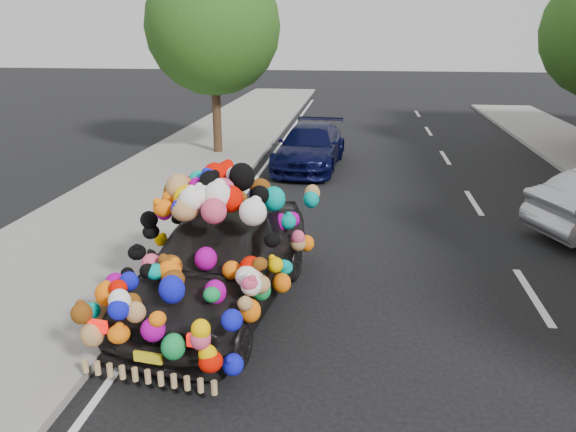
{
  "coord_description": "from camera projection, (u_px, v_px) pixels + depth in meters",
  "views": [
    {
      "loc": [
        0.82,
        -8.32,
        3.96
      ],
      "look_at": [
        -0.3,
        0.42,
        1.02
      ],
      "focal_mm": 35.0,
      "sensor_mm": 36.0,
      "label": 1
    }
  ],
  "objects": [
    {
      "name": "sidewalk",
      "position": [
        56.0,
        267.0,
        9.68
      ],
      "size": [
        4.0,
        60.0,
        0.12
      ],
      "primitive_type": "cube",
      "color": "gray",
      "rests_on": "ground"
    },
    {
      "name": "plush_art_car",
      "position": [
        220.0,
        237.0,
        8.09
      ],
      "size": [
        2.73,
        4.85,
        2.15
      ],
      "rotation": [
        0.0,
        0.0,
        -0.13
      ],
      "color": "black",
      "rests_on": "ground"
    },
    {
      "name": "lane_markings",
      "position": [
        533.0,
        296.0,
        8.74
      ],
      "size": [
        6.0,
        50.0,
        0.01
      ],
      "primitive_type": null,
      "color": "silver",
      "rests_on": "ground"
    },
    {
      "name": "kerb",
      "position": [
        165.0,
        272.0,
        9.44
      ],
      "size": [
        0.15,
        60.0,
        0.13
      ],
      "primitive_type": "cube",
      "color": "gray",
      "rests_on": "ground"
    },
    {
      "name": "navy_sedan",
      "position": [
        310.0,
        147.0,
        16.71
      ],
      "size": [
        2.09,
        4.43,
        1.25
      ],
      "primitive_type": "imported",
      "rotation": [
        0.0,
        0.0,
        -0.08
      ],
      "color": "black",
      "rests_on": "ground"
    },
    {
      "name": "ground",
      "position": [
        303.0,
        283.0,
        9.18
      ],
      "size": [
        100.0,
        100.0,
        0.0
      ],
      "primitive_type": "plane",
      "color": "black",
      "rests_on": "ground"
    },
    {
      "name": "tree_near_sidewalk",
      "position": [
        213.0,
        27.0,
        17.3
      ],
      "size": [
        4.2,
        4.2,
        6.13
      ],
      "color": "#332114",
      "rests_on": "ground"
    }
  ]
}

